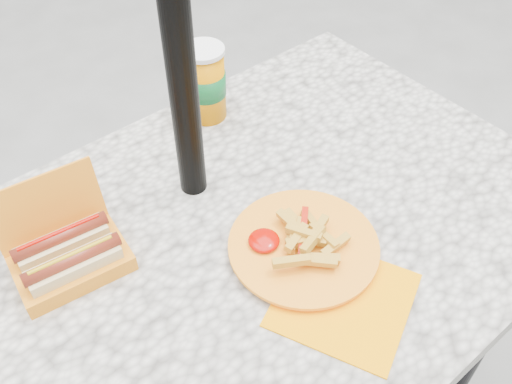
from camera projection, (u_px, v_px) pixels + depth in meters
picnic_table at (247, 272)px, 1.08m from camera, size 1.20×0.80×0.75m
umbrella_pole at (175, 19)px, 0.84m from camera, size 0.05×0.05×2.20m
hotdog_box at (69, 255)px, 0.93m from camera, size 0.20×0.17×0.15m
fries_plate at (306, 249)px, 0.97m from camera, size 0.28×0.38×0.05m
soda_cup at (205, 83)px, 1.19m from camera, size 0.09×0.09×0.17m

